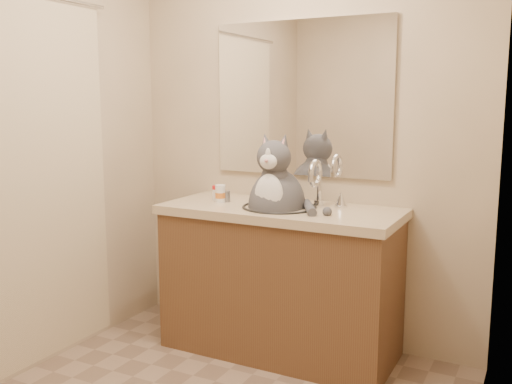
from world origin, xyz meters
TOP-DOWN VIEW (x-y plane):
  - room at (0.00, 0.00)m, footprint 2.22×2.52m
  - vanity at (0.00, 0.96)m, footprint 1.34×0.59m
  - mirror at (0.00, 1.24)m, footprint 1.10×0.02m
  - shower_curtain at (-1.05, 0.10)m, footprint 0.02×1.30m
  - cat at (-0.01, 0.93)m, footprint 0.46×0.36m
  - pill_bottle_redcap at (-0.43, 0.97)m, footprint 0.07×0.07m
  - pill_bottle_orange at (-0.38, 0.94)m, footprint 0.07×0.07m
  - grey_canister at (-0.35, 0.97)m, footprint 0.05×0.05m

SIDE VIEW (x-z plane):
  - vanity at x=0.00m, z-range -0.12..1.00m
  - grey_canister at x=-0.35m, z-range 0.85..0.91m
  - cat at x=-0.01m, z-range 0.58..1.21m
  - pill_bottle_redcap at x=-0.43m, z-range 0.85..0.94m
  - pill_bottle_orange at x=-0.38m, z-range 0.85..0.95m
  - shower_curtain at x=-1.05m, z-range 0.06..2.00m
  - room at x=0.00m, z-range -0.01..2.41m
  - mirror at x=0.00m, z-range 1.00..1.90m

